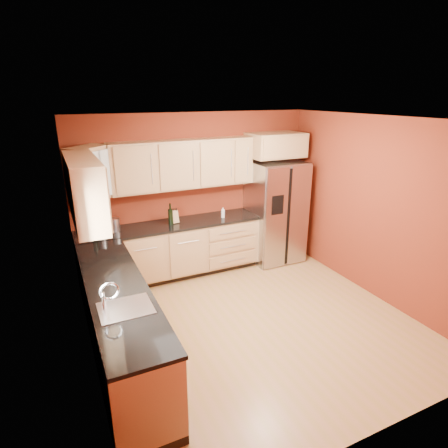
{
  "coord_description": "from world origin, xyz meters",
  "views": [
    {
      "loc": [
        -2.16,
        -3.72,
        2.87
      ],
      "look_at": [
        0.01,
        0.9,
        1.09
      ],
      "focal_mm": 30.0,
      "sensor_mm": 36.0,
      "label": 1
    }
  ],
  "objects_px": {
    "wine_bottle_a": "(93,226)",
    "soap_dispenser": "(223,213)",
    "canister_left": "(101,228)",
    "refrigerator": "(275,212)",
    "knife_block": "(175,217)"
  },
  "relations": [
    {
      "from": "wine_bottle_a",
      "to": "soap_dispenser",
      "type": "xyz_separation_m",
      "value": [
        2.05,
        -0.01,
        -0.07
      ]
    },
    {
      "from": "wine_bottle_a",
      "to": "refrigerator",
      "type": "bearing_deg",
      "value": -0.36
    },
    {
      "from": "canister_left",
      "to": "knife_block",
      "type": "distance_m",
      "value": 1.14
    },
    {
      "from": "refrigerator",
      "to": "wine_bottle_a",
      "type": "relative_size",
      "value": 5.6
    },
    {
      "from": "canister_left",
      "to": "knife_block",
      "type": "height_order",
      "value": "same"
    },
    {
      "from": "refrigerator",
      "to": "wine_bottle_a",
      "type": "xyz_separation_m",
      "value": [
        -3.06,
        0.02,
        0.19
      ]
    },
    {
      "from": "refrigerator",
      "to": "soap_dispenser",
      "type": "distance_m",
      "value": 1.02
    },
    {
      "from": "knife_block",
      "to": "canister_left",
      "type": "bearing_deg",
      "value": 175.25
    },
    {
      "from": "canister_left",
      "to": "refrigerator",
      "type": "bearing_deg",
      "value": -0.45
    },
    {
      "from": "refrigerator",
      "to": "soap_dispenser",
      "type": "xyz_separation_m",
      "value": [
        -1.01,
        0.01,
        0.12
      ]
    },
    {
      "from": "refrigerator",
      "to": "knife_block",
      "type": "bearing_deg",
      "value": 176.84
    },
    {
      "from": "refrigerator",
      "to": "canister_left",
      "type": "relative_size",
      "value": 8.88
    },
    {
      "from": "wine_bottle_a",
      "to": "knife_block",
      "type": "relative_size",
      "value": 1.59
    },
    {
      "from": "refrigerator",
      "to": "soap_dispenser",
      "type": "relative_size",
      "value": 10.45
    },
    {
      "from": "refrigerator",
      "to": "canister_left",
      "type": "height_order",
      "value": "refrigerator"
    }
  ]
}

